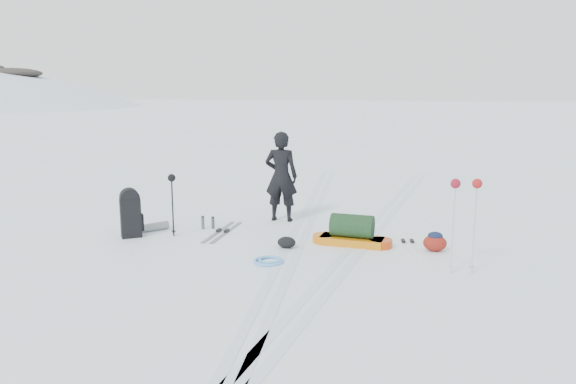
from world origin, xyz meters
name	(u,v)px	position (x,y,z in m)	size (l,w,h in m)	color
ground	(294,246)	(0.00, 0.00, 0.00)	(200.00, 200.00, 0.00)	white
ski_tracks	(334,236)	(0.61, 0.88, 0.00)	(3.38, 17.97, 0.01)	silver
skier	(281,176)	(-0.66, 1.89, 0.96)	(0.70, 0.46, 1.93)	black
pulk_sled	(352,233)	(1.02, 0.33, 0.22)	(1.52, 0.61, 0.57)	orange
expedition_rucksack	(134,214)	(-3.15, 0.04, 0.44)	(0.70, 1.02, 0.95)	black
ski_poles_black	(172,185)	(-2.42, 0.22, 0.99)	(0.15, 0.15, 1.21)	black
ski_poles_silver	(466,195)	(2.84, -0.92, 1.25)	(0.47, 0.22, 1.49)	silver
touring_skis_grey	(223,232)	(-1.58, 0.67, 0.01)	(0.30, 1.68, 0.06)	gray
touring_skis_white	(408,242)	(2.02, 0.67, 0.01)	(0.49, 1.63, 0.06)	white
rope_coil	(269,261)	(-0.21, -1.01, 0.03)	(0.53, 0.53, 0.06)	#62A3EF
small_daypack	(435,242)	(2.49, 0.23, 0.17)	(0.51, 0.50, 0.35)	maroon
thermos_pair	(208,223)	(-1.96, 0.87, 0.13)	(0.28, 0.16, 0.27)	#5C5D64
stuff_sack	(287,242)	(-0.10, -0.13, 0.10)	(0.34, 0.26, 0.21)	black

